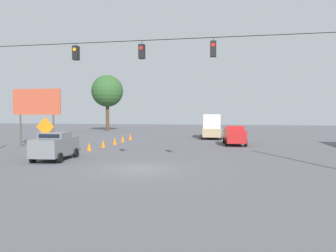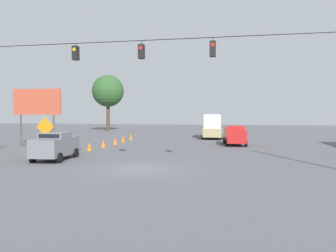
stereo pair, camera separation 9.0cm
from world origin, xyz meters
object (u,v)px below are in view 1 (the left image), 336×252
at_px(overhead_signal_span, 142,82).
at_px(traffic_cone_third, 103,143).
at_px(roadside_billboard, 37,105).
at_px(sedan_grey_parked_shoulder, 55,146).
at_px(tree_horizon_left, 107,91).
at_px(traffic_cone_nearest, 76,150).
at_px(work_zone_sign, 45,130).
at_px(traffic_cone_second, 89,146).
at_px(traffic_cone_fifth, 123,139).
at_px(traffic_cone_fourth, 115,141).
at_px(traffic_cone_farthest, 130,137).
at_px(box_truck_tan_oncoming_deep, 212,126).
at_px(sedan_red_oncoming_far, 234,135).

distance_m(overhead_signal_span, traffic_cone_third, 12.66).
distance_m(overhead_signal_span, roadside_billboard, 15.88).
height_order(sedan_grey_parked_shoulder, tree_horizon_left, tree_horizon_left).
relative_size(overhead_signal_span, sedan_grey_parked_shoulder, 5.57).
distance_m(traffic_cone_nearest, traffic_cone_third, 5.18).
relative_size(traffic_cone_third, work_zone_sign, 0.25).
height_order(traffic_cone_second, traffic_cone_fifth, same).
bearing_deg(traffic_cone_fourth, traffic_cone_second, 87.54).
bearing_deg(traffic_cone_fourth, overhead_signal_span, 116.31).
bearing_deg(traffic_cone_fifth, tree_horizon_left, -64.79).
height_order(overhead_signal_span, traffic_cone_third, overhead_signal_span).
distance_m(traffic_cone_third, traffic_cone_farthest, 8.56).
relative_size(traffic_cone_fourth, traffic_cone_fifth, 1.00).
bearing_deg(box_truck_tan_oncoming_deep, work_zone_sign, 64.89).
xyz_separation_m(traffic_cone_third, traffic_cone_fourth, (-0.09, -2.80, 0.00)).
height_order(box_truck_tan_oncoming_deep, roadside_billboard, roadside_billboard).
bearing_deg(sedan_red_oncoming_far, traffic_cone_second, 30.75).
height_order(sedan_grey_parked_shoulder, work_zone_sign, work_zone_sign).
relative_size(traffic_cone_fourth, traffic_cone_farthest, 1.00).
relative_size(traffic_cone_third, tree_horizon_left, 0.07).
relative_size(traffic_cone_third, traffic_cone_farthest, 1.00).
bearing_deg(traffic_cone_third, sedan_red_oncoming_far, -159.46).
distance_m(overhead_signal_span, box_truck_tan_oncoming_deep, 23.36).
relative_size(overhead_signal_span, traffic_cone_second, 32.41).
relative_size(traffic_cone_farthest, tree_horizon_left, 0.07).
xyz_separation_m(overhead_signal_span, box_truck_tan_oncoming_deep, (-2.69, -22.95, -3.42)).
bearing_deg(sedan_red_oncoming_far, traffic_cone_farthest, -19.38).
height_order(sedan_red_oncoming_far, traffic_cone_nearest, sedan_red_oncoming_far).
xyz_separation_m(traffic_cone_second, traffic_cone_fourth, (-0.23, -5.47, 0.00)).
height_order(overhead_signal_span, sedan_red_oncoming_far, overhead_signal_span).
xyz_separation_m(work_zone_sign, tree_horizon_left, (8.88, -34.18, 4.91)).
bearing_deg(traffic_cone_nearest, sedan_grey_parked_shoulder, 88.91).
bearing_deg(traffic_cone_fourth, work_zone_sign, 85.33).
bearing_deg(traffic_cone_second, roadside_billboard, -19.83).
distance_m(sedan_red_oncoming_far, traffic_cone_fourth, 11.77).
distance_m(sedan_grey_parked_shoulder, work_zone_sign, 1.24).
distance_m(overhead_signal_span, tree_horizon_left, 39.51).
height_order(overhead_signal_span, traffic_cone_second, overhead_signal_span).
height_order(box_truck_tan_oncoming_deep, tree_horizon_left, tree_horizon_left).
height_order(sedan_red_oncoming_far, tree_horizon_left, tree_horizon_left).
bearing_deg(sedan_grey_parked_shoulder, traffic_cone_fourth, -91.05).
height_order(box_truck_tan_oncoming_deep, traffic_cone_third, box_truck_tan_oncoming_deep).
height_order(box_truck_tan_oncoming_deep, traffic_cone_fourth, box_truck_tan_oncoming_deep).
bearing_deg(sedan_grey_parked_shoulder, roadside_billboard, -50.82).
distance_m(sedan_grey_parked_shoulder, traffic_cone_nearest, 2.93).
height_order(traffic_cone_fourth, traffic_cone_fifth, same).
relative_size(overhead_signal_span, roadside_billboard, 4.34).
bearing_deg(traffic_cone_fifth, traffic_cone_second, 88.95).
bearing_deg(traffic_cone_farthest, roadside_billboard, 55.45).
xyz_separation_m(sedan_red_oncoming_far, traffic_cone_third, (11.74, 4.40, -0.62)).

